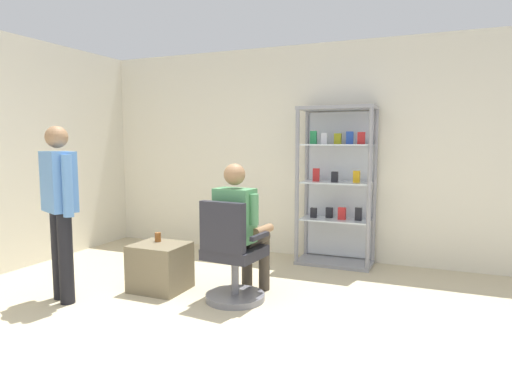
{
  "coord_description": "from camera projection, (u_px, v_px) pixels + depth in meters",
  "views": [
    {
      "loc": [
        1.61,
        -2.6,
        1.49
      ],
      "look_at": [
        -0.09,
        1.39,
        1.0
      ],
      "focal_mm": 31.47,
      "sensor_mm": 36.0,
      "label": 1
    }
  ],
  "objects": [
    {
      "name": "ground_plane",
      "position": [
        190.0,
        353.0,
        3.17
      ],
      "size": [
        7.2,
        7.2,
        0.0
      ],
      "primitive_type": "plane",
      "color": "#C6B793"
    },
    {
      "name": "back_wall",
      "position": [
        311.0,
        152.0,
        5.76
      ],
      "size": [
        6.0,
        0.1,
        2.7
      ],
      "primitive_type": "cube",
      "color": "silver",
      "rests_on": "ground"
    },
    {
      "name": "tea_glass",
      "position": [
        158.0,
        237.0,
        4.58
      ],
      "size": [
        0.06,
        0.06,
        0.09
      ],
      "primitive_type": "cylinder",
      "color": "brown",
      "rests_on": "storage_crate"
    },
    {
      "name": "standing_customer",
      "position": [
        60.0,
        202.0,
        4.11
      ],
      "size": [
        0.48,
        0.35,
        1.63
      ],
      "color": "black",
      "rests_on": "ground"
    },
    {
      "name": "storage_crate",
      "position": [
        160.0,
        267.0,
        4.5
      ],
      "size": [
        0.52,
        0.47,
        0.47
      ],
      "primitive_type": "cube",
      "color": "#72664C",
      "rests_on": "ground"
    },
    {
      "name": "seated_shopkeeper",
      "position": [
        241.0,
        224.0,
        4.25
      ],
      "size": [
        0.52,
        0.59,
        1.29
      ],
      "color": "#3F382D",
      "rests_on": "ground"
    },
    {
      "name": "display_cabinet_main",
      "position": [
        337.0,
        185.0,
        5.43
      ],
      "size": [
        0.9,
        0.45,
        1.9
      ],
      "color": "gray",
      "rests_on": "ground"
    },
    {
      "name": "office_chair",
      "position": [
        232.0,
        261.0,
        4.14
      ],
      "size": [
        0.59,
        0.56,
        0.96
      ],
      "color": "slate",
      "rests_on": "ground"
    }
  ]
}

